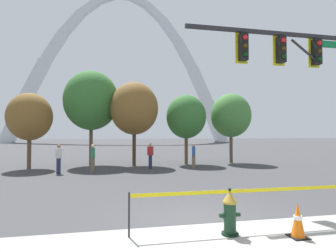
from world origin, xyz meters
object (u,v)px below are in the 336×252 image
at_px(monument_arch, 123,75).
at_px(pedestrian_walking_right, 194,156).
at_px(pedestrian_walking_left, 93,158).
at_px(traffic_signal_gantry, 308,74).
at_px(pedestrian_standing_center, 150,155).
at_px(traffic_cone_by_hydrant, 298,220).
at_px(pedestrian_near_trees, 59,159).
at_px(fire_hydrant, 230,213).

distance_m(monument_arch, pedestrian_walking_right, 58.50).
bearing_deg(pedestrian_walking_right, pedestrian_walking_left, -174.65).
height_order(traffic_signal_gantry, pedestrian_standing_center, traffic_signal_gantry).
relative_size(traffic_cone_by_hydrant, pedestrian_walking_right, 0.46).
bearing_deg(monument_arch, pedestrian_near_trees, -95.21).
distance_m(traffic_cone_by_hydrant, pedestrian_near_trees, 12.51).
bearing_deg(pedestrian_near_trees, traffic_signal_gantry, -37.53).
bearing_deg(pedestrian_walking_left, pedestrian_near_trees, 179.92).
xyz_separation_m(traffic_cone_by_hydrant, monument_arch, (-1.54, 66.99, 17.61)).
height_order(pedestrian_standing_center, pedestrian_near_trees, same).
bearing_deg(traffic_cone_by_hydrant, pedestrian_walking_right, 84.25).
relative_size(pedestrian_walking_right, pedestrian_near_trees, 1.00).
relative_size(monument_arch, pedestrian_walking_left, 36.76).
distance_m(pedestrian_walking_left, pedestrian_near_trees, 1.79).
bearing_deg(pedestrian_near_trees, traffic_cone_by_hydrant, -57.63).
xyz_separation_m(traffic_signal_gantry, pedestrian_walking_left, (-7.80, 7.37, -3.45)).
xyz_separation_m(fire_hydrant, pedestrian_standing_center, (-0.19, 11.29, 0.35)).
bearing_deg(pedestrian_walking_right, traffic_cone_by_hydrant, -95.75).
relative_size(pedestrian_walking_left, pedestrian_standing_center, 1.00).
xyz_separation_m(fire_hydrant, traffic_cone_by_hydrant, (1.32, -0.43, -0.11)).
height_order(traffic_cone_by_hydrant, pedestrian_walking_right, pedestrian_walking_right).
distance_m(pedestrian_walking_left, pedestrian_standing_center, 3.58).
bearing_deg(pedestrian_walking_left, traffic_cone_by_hydrant, -65.10).
bearing_deg(pedestrian_standing_center, traffic_signal_gantry, -62.64).
xyz_separation_m(traffic_cone_by_hydrant, traffic_signal_gantry, (2.90, 3.19, 3.91)).
height_order(fire_hydrant, pedestrian_walking_left, pedestrian_walking_left).
relative_size(traffic_cone_by_hydrant, monument_arch, 0.01).
height_order(monument_arch, pedestrian_walking_left, monument_arch).
bearing_deg(pedestrian_near_trees, pedestrian_standing_center, 12.62).
bearing_deg(pedestrian_standing_center, traffic_cone_by_hydrant, -82.64).
bearing_deg(traffic_signal_gantry, pedestrian_near_trees, 142.47).
bearing_deg(fire_hydrant, pedestrian_standing_center, 90.98).
bearing_deg(monument_arch, fire_hydrant, -89.81).
height_order(traffic_signal_gantry, pedestrian_near_trees, traffic_signal_gantry).
bearing_deg(monument_arch, pedestrian_standing_center, -89.97).
bearing_deg(traffic_signal_gantry, traffic_cone_by_hydrant, -132.28).
bearing_deg(traffic_cone_by_hydrant, monument_arch, 91.32).
relative_size(traffic_cone_by_hydrant, pedestrian_walking_left, 0.46).
relative_size(pedestrian_walking_left, pedestrian_near_trees, 1.00).
height_order(monument_arch, pedestrian_standing_center, monument_arch).
relative_size(fire_hydrant, monument_arch, 0.02).
distance_m(fire_hydrant, pedestrian_near_trees, 11.47).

